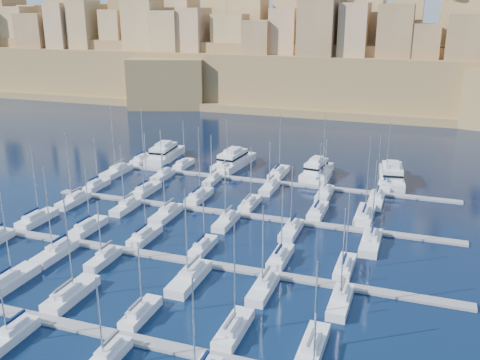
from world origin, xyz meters
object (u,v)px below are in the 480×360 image
at_px(sailboat_4, 233,329).
at_px(motor_yacht_b, 234,160).
at_px(motor_yacht_c, 317,170).
at_px(sailboat_2, 71,294).
at_px(motor_yacht_d, 392,175).
at_px(motor_yacht_a, 165,153).

relative_size(sailboat_4, motor_yacht_b, 0.86).
height_order(sailboat_4, motor_yacht_c, sailboat_4).
bearing_deg(sailboat_2, sailboat_4, -1.22).
xyz_separation_m(sailboat_2, motor_yacht_c, (21.02, 68.40, 0.96)).
xyz_separation_m(sailboat_2, motor_yacht_d, (38.61, 70.03, 0.96)).
bearing_deg(motor_yacht_d, sailboat_4, -101.19).
bearing_deg(sailboat_2, motor_yacht_a, 106.68).
relative_size(sailboat_2, sailboat_4, 1.04).
xyz_separation_m(sailboat_4, motor_yacht_a, (-45.61, 70.47, 0.97)).
height_order(sailboat_2, motor_yacht_c, sailboat_2).
distance_m(sailboat_4, motor_yacht_c, 69.03).
distance_m(sailboat_2, motor_yacht_b, 69.89).
bearing_deg(sailboat_4, motor_yacht_a, 122.91).
relative_size(motor_yacht_a, motor_yacht_c, 1.22).
bearing_deg(motor_yacht_a, sailboat_4, -57.09).
bearing_deg(motor_yacht_d, motor_yacht_a, -179.92).
distance_m(motor_yacht_c, motor_yacht_d, 17.66).
height_order(sailboat_4, motor_yacht_a, sailboat_4).
distance_m(motor_yacht_a, motor_yacht_d, 59.56).
relative_size(motor_yacht_b, motor_yacht_d, 0.98).
xyz_separation_m(sailboat_2, motor_yacht_b, (-1.03, 69.88, 0.96)).
relative_size(motor_yacht_a, motor_yacht_d, 0.98).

